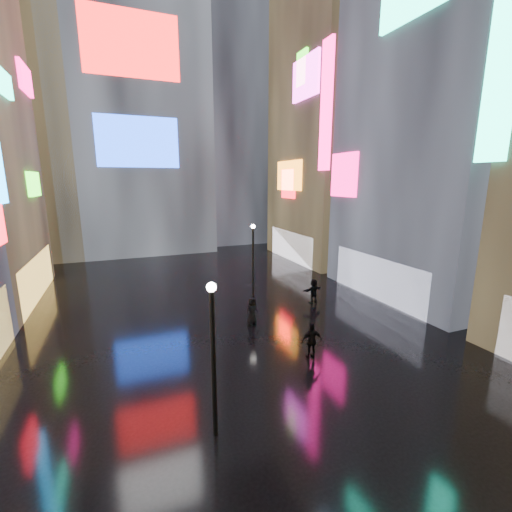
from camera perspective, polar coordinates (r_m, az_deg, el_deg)
ground at (r=23.37m, az=-7.32°, el=-8.08°), size 140.00×140.00×0.00m
building_right_mid at (r=28.85m, az=29.73°, el=24.63°), size 10.28×13.70×30.00m
building_right_far at (r=38.24m, az=13.29°, el=20.88°), size 10.28×12.00×28.00m
tower_main at (r=47.09m, az=-20.44°, el=27.56°), size 16.00×14.20×42.00m
tower_flank_right at (r=50.16m, az=-5.17°, el=22.54°), size 12.00×12.00×34.00m
tower_flank_left at (r=44.41m, az=-34.46°, el=16.61°), size 10.00×10.00×26.00m
lamp_near at (r=11.11m, az=-7.14°, el=-15.57°), size 0.30×0.30×5.20m
lamp_far at (r=24.16m, az=-0.48°, el=-0.01°), size 0.30×0.30×5.20m
pedestrian_3 at (r=16.57m, az=9.26°, el=-13.77°), size 1.06×0.52×1.75m
pedestrian_4 at (r=20.06m, az=-0.65°, el=-9.06°), size 0.86×0.64×1.60m
pedestrian_5 at (r=23.67m, az=9.57°, el=-5.77°), size 1.59×0.75×1.65m
umbrella_2 at (r=19.64m, az=-0.66°, el=-5.74°), size 1.29×1.29×0.85m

